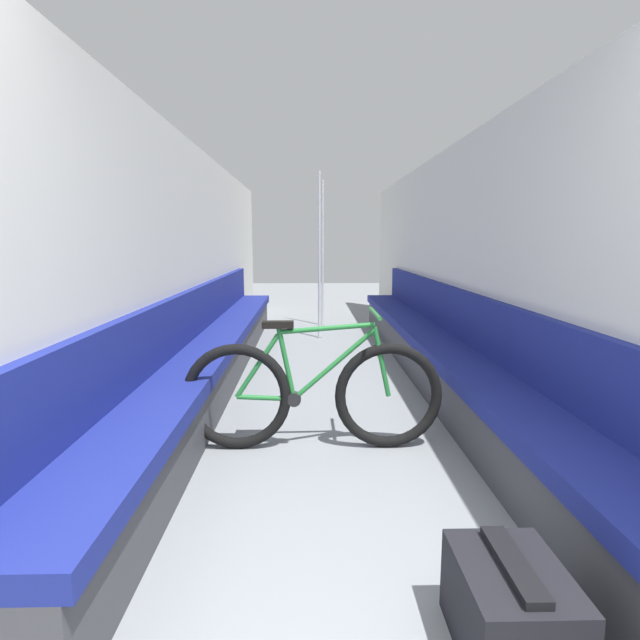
{
  "coord_description": "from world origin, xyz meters",
  "views": [
    {
      "loc": [
        -0.16,
        -0.86,
        1.36
      ],
      "look_at": [
        -0.07,
        3.09,
        0.72
      ],
      "focal_mm": 28.0,
      "sensor_mm": 36.0,
      "label": 1
    }
  ],
  "objects_px": {
    "bench_seat_row_left": "(214,352)",
    "grab_pole_far": "(323,256)",
    "bicycle": "(313,394)",
    "bench_seat_row_right": "(436,351)",
    "luggage_bag": "(510,610)",
    "grab_pole_near": "(319,258)"
  },
  "relations": [
    {
      "from": "bench_seat_row_right",
      "to": "luggage_bag",
      "type": "xyz_separation_m",
      "value": [
        -0.57,
        -3.22,
        -0.14
      ]
    },
    {
      "from": "bicycle",
      "to": "luggage_bag",
      "type": "bearing_deg",
      "value": -72.15
    },
    {
      "from": "bench_seat_row_right",
      "to": "grab_pole_far",
      "type": "distance_m",
      "value": 3.52
    },
    {
      "from": "grab_pole_near",
      "to": "grab_pole_far",
      "type": "height_order",
      "value": "same"
    },
    {
      "from": "bench_seat_row_left",
      "to": "grab_pole_far",
      "type": "height_order",
      "value": "grab_pole_far"
    },
    {
      "from": "bench_seat_row_left",
      "to": "grab_pole_far",
      "type": "distance_m",
      "value": 3.56
    },
    {
      "from": "bicycle",
      "to": "luggage_bag",
      "type": "distance_m",
      "value": 1.81
    },
    {
      "from": "grab_pole_far",
      "to": "luggage_bag",
      "type": "distance_m",
      "value": 6.57
    },
    {
      "from": "bench_seat_row_left",
      "to": "grab_pole_far",
      "type": "xyz_separation_m",
      "value": [
        1.14,
        3.27,
        0.81
      ]
    },
    {
      "from": "luggage_bag",
      "to": "grab_pole_far",
      "type": "bearing_deg",
      "value": 93.84
    },
    {
      "from": "bicycle",
      "to": "grab_pole_far",
      "type": "xyz_separation_m",
      "value": [
        0.2,
        4.81,
        0.74
      ]
    },
    {
      "from": "bicycle",
      "to": "luggage_bag",
      "type": "height_order",
      "value": "bicycle"
    },
    {
      "from": "bench_seat_row_left",
      "to": "bicycle",
      "type": "relative_size",
      "value": 4.05
    },
    {
      "from": "bench_seat_row_left",
      "to": "bench_seat_row_right",
      "type": "height_order",
      "value": "same"
    },
    {
      "from": "grab_pole_near",
      "to": "luggage_bag",
      "type": "height_order",
      "value": "grab_pole_near"
    },
    {
      "from": "bench_seat_row_right",
      "to": "luggage_bag",
      "type": "height_order",
      "value": "bench_seat_row_right"
    },
    {
      "from": "bench_seat_row_right",
      "to": "luggage_bag",
      "type": "distance_m",
      "value": 3.27
    },
    {
      "from": "bench_seat_row_left",
      "to": "bicycle",
      "type": "xyz_separation_m",
      "value": [
        0.94,
        -1.54,
        0.07
      ]
    },
    {
      "from": "bench_seat_row_right",
      "to": "grab_pole_far",
      "type": "xyz_separation_m",
      "value": [
        -1.0,
        3.27,
        0.81
      ]
    },
    {
      "from": "bench_seat_row_left",
      "to": "luggage_bag",
      "type": "distance_m",
      "value": 3.59
    },
    {
      "from": "bench_seat_row_right",
      "to": "bicycle",
      "type": "xyz_separation_m",
      "value": [
        -1.2,
        -1.54,
        0.07
      ]
    },
    {
      "from": "bench_seat_row_right",
      "to": "bicycle",
      "type": "relative_size",
      "value": 4.05
    }
  ]
}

